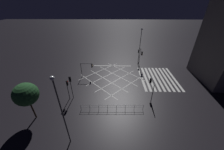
{
  "coord_description": "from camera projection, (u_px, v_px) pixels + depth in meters",
  "views": [
    {
      "loc": [
        -23.92,
        -0.45,
        15.09
      ],
      "look_at": [
        0.0,
        0.0,
        0.7
      ],
      "focal_mm": 20.0,
      "sensor_mm": 36.0,
      "label": 1
    }
  ],
  "objects": [
    {
      "name": "traffic_light_nw_main",
      "position": [
        71.0,
        83.0,
        20.95
      ],
      "size": [
        0.39,
        0.36,
        4.42
      ],
      "color": "#424244",
      "rests_on": "ground_plane"
    },
    {
      "name": "traffic_light_se_main",
      "position": [
        141.0,
        54.0,
        31.58
      ],
      "size": [
        2.46,
        0.36,
        4.51
      ],
      "rotation": [
        0.0,
        0.0,
        3.14
      ],
      "color": "#424244",
      "rests_on": "ground_plane"
    },
    {
      "name": "street_lamp_west",
      "position": [
        60.0,
        106.0,
        12.48
      ],
      "size": [
        0.42,
        0.42,
        9.53
      ],
      "color": "#424244",
      "rests_on": "ground_plane"
    },
    {
      "name": "road_markings",
      "position": [
        145.0,
        77.0,
        28.41
      ],
      "size": [
        14.77,
        21.58,
        0.01
      ],
      "color": "silver",
      "rests_on": "ground_plane"
    },
    {
      "name": "street_lamp_east",
      "position": [
        141.0,
        39.0,
        32.51
      ],
      "size": [
        0.52,
        0.52,
        9.14
      ],
      "color": "#424244",
      "rests_on": "ground_plane"
    },
    {
      "name": "street_tree_near",
      "position": [
        26.0,
        94.0,
        16.45
      ],
      "size": [
        3.16,
        3.16,
        6.01
      ],
      "color": "#38281C",
      "rests_on": "ground_plane"
    },
    {
      "name": "ground_plane",
      "position": [
        112.0,
        78.0,
        28.28
      ],
      "size": [
        200.0,
        200.0,
        0.0
      ],
      "primitive_type": "plane",
      "color": "black"
    },
    {
      "name": "traffic_light_se_cross",
      "position": [
        139.0,
        54.0,
        32.96
      ],
      "size": [
        0.36,
        0.39,
        4.14
      ],
      "rotation": [
        0.0,
        0.0,
        1.57
      ],
      "color": "#424244",
      "rests_on": "ground_plane"
    },
    {
      "name": "traffic_light_median_north",
      "position": [
        88.0,
        67.0,
        27.37
      ],
      "size": [
        0.36,
        2.71,
        3.45
      ],
      "rotation": [
        0.0,
        0.0,
        -1.57
      ],
      "color": "#424244",
      "rests_on": "ground_plane"
    },
    {
      "name": "traffic_light_sw_main",
      "position": [
        151.0,
        85.0,
        21.28
      ],
      "size": [
        2.31,
        0.36,
        3.62
      ],
      "color": "#424244",
      "rests_on": "ground_plane"
    },
    {
      "name": "pedestrian_railing",
      "position": [
        112.0,
        107.0,
        19.63
      ],
      "size": [
        0.24,
        9.91,
        1.05
      ],
      "rotation": [
        0.0,
        0.0,
        -1.55
      ],
      "color": "gray",
      "rests_on": "ground_plane"
    },
    {
      "name": "traffic_light_nw_cross",
      "position": [
        68.0,
        86.0,
        20.92
      ],
      "size": [
        0.36,
        0.39,
        3.83
      ],
      "rotation": [
        0.0,
        0.0,
        -1.57
      ],
      "color": "#424244",
      "rests_on": "ground_plane"
    }
  ]
}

